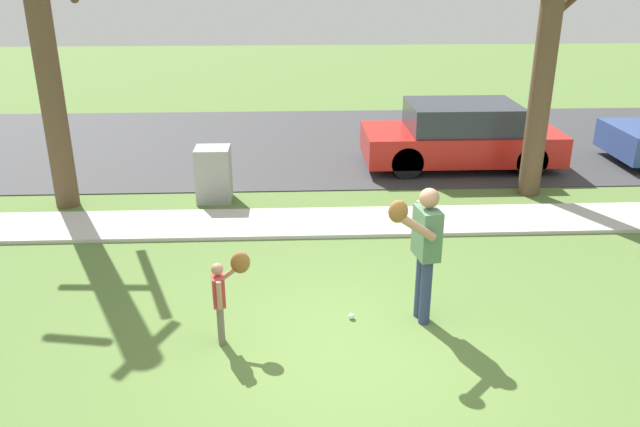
{
  "coord_description": "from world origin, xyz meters",
  "views": [
    {
      "loc": [
        -0.63,
        -6.07,
        4.04
      ],
      "look_at": [
        -0.28,
        1.56,
        1.0
      ],
      "focal_mm": 35.73,
      "sensor_mm": 36.0,
      "label": 1
    }
  ],
  "objects_px": {
    "street_tree_near": "(549,33)",
    "street_tree_far": "(40,20)",
    "utility_cabinet": "(214,174)",
    "person_child": "(225,287)",
    "baseball": "(352,316)",
    "parked_hatchback_red": "(461,136)",
    "person_adult": "(423,242)"
  },
  "relations": [
    {
      "from": "street_tree_near",
      "to": "street_tree_far",
      "type": "distance_m",
      "value": 8.38
    },
    {
      "from": "utility_cabinet",
      "to": "street_tree_near",
      "type": "distance_m",
      "value": 6.28
    },
    {
      "from": "utility_cabinet",
      "to": "street_tree_far",
      "type": "relative_size",
      "value": 0.16
    },
    {
      "from": "person_child",
      "to": "baseball",
      "type": "relative_size",
      "value": 14.01
    },
    {
      "from": "utility_cabinet",
      "to": "street_tree_far",
      "type": "xyz_separation_m",
      "value": [
        -2.58,
        -0.14,
        2.66
      ]
    },
    {
      "from": "baseball",
      "to": "utility_cabinet",
      "type": "relative_size",
      "value": 0.08
    },
    {
      "from": "parked_hatchback_red",
      "to": "utility_cabinet",
      "type": "bearing_deg",
      "value": -159.64
    },
    {
      "from": "baseball",
      "to": "street_tree_near",
      "type": "xyz_separation_m",
      "value": [
        3.7,
        4.31,
        2.87
      ]
    },
    {
      "from": "baseball",
      "to": "street_tree_far",
      "type": "height_order",
      "value": "street_tree_far"
    },
    {
      "from": "utility_cabinet",
      "to": "street_tree_far",
      "type": "distance_m",
      "value": 3.71
    },
    {
      "from": "utility_cabinet",
      "to": "person_adult",
      "type": "bearing_deg",
      "value": -55.87
    },
    {
      "from": "person_adult",
      "to": "parked_hatchback_red",
      "type": "distance_m",
      "value": 6.43
    },
    {
      "from": "baseball",
      "to": "street_tree_near",
      "type": "height_order",
      "value": "street_tree_near"
    },
    {
      "from": "parked_hatchback_red",
      "to": "person_child",
      "type": "bearing_deg",
      "value": -123.64
    },
    {
      "from": "utility_cabinet",
      "to": "street_tree_near",
      "type": "bearing_deg",
      "value": 0.96
    },
    {
      "from": "person_child",
      "to": "street_tree_near",
      "type": "relative_size",
      "value": 0.19
    },
    {
      "from": "person_child",
      "to": "street_tree_far",
      "type": "distance_m",
      "value": 6.03
    },
    {
      "from": "person_child",
      "to": "baseball",
      "type": "height_order",
      "value": "person_child"
    },
    {
      "from": "utility_cabinet",
      "to": "baseball",
      "type": "bearing_deg",
      "value": -63.57
    },
    {
      "from": "person_adult",
      "to": "street_tree_far",
      "type": "relative_size",
      "value": 0.28
    },
    {
      "from": "street_tree_near",
      "to": "street_tree_far",
      "type": "height_order",
      "value": "street_tree_far"
    },
    {
      "from": "person_adult",
      "to": "person_child",
      "type": "bearing_deg",
      "value": -1.43
    },
    {
      "from": "baseball",
      "to": "utility_cabinet",
      "type": "distance_m",
      "value": 4.73
    },
    {
      "from": "person_child",
      "to": "baseball",
      "type": "bearing_deg",
      "value": 5.24
    },
    {
      "from": "person_adult",
      "to": "parked_hatchback_red",
      "type": "xyz_separation_m",
      "value": [
        2.01,
        6.1,
        -0.38
      ]
    },
    {
      "from": "baseball",
      "to": "parked_hatchback_red",
      "type": "relative_size",
      "value": 0.02
    },
    {
      "from": "person_child",
      "to": "utility_cabinet",
      "type": "bearing_deg",
      "value": 88.54
    },
    {
      "from": "person_child",
      "to": "utility_cabinet",
      "type": "xyz_separation_m",
      "value": [
        -0.64,
        4.59,
        -0.18
      ]
    },
    {
      "from": "street_tree_far",
      "to": "parked_hatchback_red",
      "type": "xyz_separation_m",
      "value": [
        7.49,
        1.96,
        -2.5
      ]
    },
    {
      "from": "parked_hatchback_red",
      "to": "baseball",
      "type": "bearing_deg",
      "value": -115.0
    },
    {
      "from": "person_adult",
      "to": "street_tree_far",
      "type": "distance_m",
      "value": 7.18
    },
    {
      "from": "baseball",
      "to": "parked_hatchback_red",
      "type": "bearing_deg",
      "value": 65.0
    }
  ]
}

